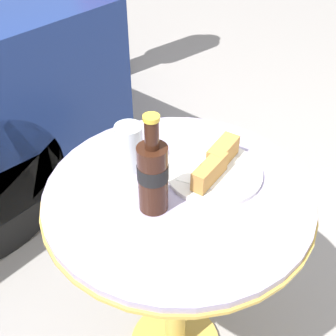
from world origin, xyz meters
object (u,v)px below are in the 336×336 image
cola_bottle_left (153,174)px  lunch_plate_near (215,168)px  bistro_table (177,232)px  drinking_glass (130,149)px

cola_bottle_left → lunch_plate_near: 0.21m
lunch_plate_near → bistro_table: bearing=162.4°
cola_bottle_left → drinking_glass: cola_bottle_left is taller
cola_bottle_left → drinking_glass: size_ratio=2.00×
drinking_glass → lunch_plate_near: bearing=-57.8°
bistro_table → drinking_glass: drinking_glass is taller
bistro_table → lunch_plate_near: (0.11, -0.03, 0.18)m
cola_bottle_left → lunch_plate_near: size_ratio=1.00×
bistro_table → drinking_glass: size_ratio=6.02×
cola_bottle_left → drinking_glass: bearing=63.4°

